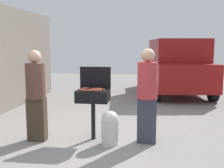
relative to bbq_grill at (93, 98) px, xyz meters
name	(u,v)px	position (x,y,z in m)	size (l,w,h in m)	color
ground_plane	(93,139)	(-0.01, 0.00, -0.80)	(24.00, 24.00, 0.00)	gray
bbq_grill	(93,98)	(0.00, 0.00, 0.00)	(0.60, 0.44, 0.95)	black
grill_lid_open	(95,78)	(0.00, 0.22, 0.36)	(0.60, 0.05, 0.42)	black
hot_dog_0	(91,90)	(-0.03, -0.05, 0.16)	(0.03, 0.03, 0.13)	#C6593D
hot_dog_1	(98,90)	(0.11, -0.08, 0.16)	(0.03, 0.03, 0.13)	#B74C33
hot_dog_2	(83,90)	(-0.18, -0.06, 0.16)	(0.03, 0.03, 0.13)	#AD4228
hot_dog_3	(101,89)	(0.15, 0.03, 0.16)	(0.03, 0.03, 0.13)	#C6593D
hot_dog_4	(94,89)	(0.02, 0.05, 0.16)	(0.03, 0.03, 0.13)	#AD4228
hot_dog_5	(87,91)	(-0.07, -0.15, 0.16)	(0.03, 0.03, 0.13)	#B74C33
hot_dog_6	(94,90)	(0.05, -0.12, 0.16)	(0.03, 0.03, 0.13)	#B74C33
hot_dog_7	(95,89)	(0.02, 0.09, 0.16)	(0.03, 0.03, 0.13)	#B74C33
hot_dog_8	(86,88)	(-0.17, 0.13, 0.16)	(0.03, 0.03, 0.13)	#C6593D
hot_dog_9	(83,90)	(-0.17, -0.11, 0.16)	(0.03, 0.03, 0.13)	#C6593D
hot_dog_10	(83,89)	(-0.19, -0.02, 0.16)	(0.03, 0.03, 0.13)	#C6593D
hot_dog_11	(98,89)	(0.08, 0.11, 0.16)	(0.03, 0.03, 0.13)	#C6593D
hot_dog_12	(98,90)	(0.10, -0.03, 0.16)	(0.03, 0.03, 0.13)	#C6593D
propane_tank	(110,127)	(0.36, -0.23, -0.48)	(0.32, 0.32, 0.62)	silver
person_left	(36,92)	(-1.03, -0.23, 0.12)	(0.36, 0.36, 1.70)	#3F3323
person_right	(147,92)	(1.01, -0.04, 0.13)	(0.36, 0.36, 1.72)	#333847
parked_minivan	(176,66)	(1.98, 5.39, 0.22)	(2.48, 4.60, 2.02)	maroon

